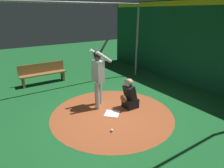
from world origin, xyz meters
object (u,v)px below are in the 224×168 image
Objects in this scene: bench at (43,73)px; home_plate at (112,114)px; baseball_0 at (112,130)px; catcher at (129,97)px; batter at (98,73)px.

home_plate is at bearing 104.27° from bench.
baseball_0 reaches higher than home_plate.
catcher is 4.11m from bench.
batter reaches higher than home_plate.
batter is 1.84m from baseball_0.
home_plate is 0.77m from catcher.
batter is 2.21× the size of catcher.
batter is 1.14× the size of bench.
baseball_0 is at bearing 56.62° from home_plate.
batter is (0.06, -0.67, 1.08)m from home_plate.
batter reaches higher than baseball_0.
baseball_0 is (-0.47, 4.57, -0.41)m from bench.
baseball_0 is at bearing 95.82° from bench.
catcher is at bearing -175.84° from home_plate.
batter reaches higher than bench.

